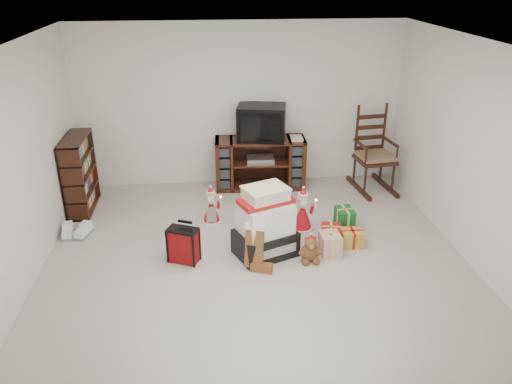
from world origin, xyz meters
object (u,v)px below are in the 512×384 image
Objects in this scene: rocking_chair at (373,160)px; gift_pile at (265,226)px; red_suitcase at (183,245)px; mrs_claus_figurine at (211,209)px; tv_stand at (260,163)px; santa_figurine at (302,214)px; teddy_bear at (310,250)px; bookshelf at (80,175)px; sneaker_pair at (76,232)px; crt_television at (262,123)px; gift_cluster at (341,233)px.

gift_pile is at bearing -143.01° from rocking_chair.
red_suitcase is 0.95× the size of mrs_claus_figurine.
santa_figurine is (0.40, -1.48, -0.16)m from tv_stand.
gift_pile is 1.60× the size of mrs_claus_figurine.
teddy_bear is (-1.40, -2.04, -0.32)m from rocking_chair.
bookshelf is at bearing 160.88° from mrs_claus_figurine.
tv_stand is 1.54m from santa_figurine.
rocking_chair reaches higher than sneaker_pair.
crt_television is (0.81, 1.14, 0.84)m from mrs_claus_figurine.
santa_figurine reaches higher than red_suitcase.
santa_figurine reaches higher than mrs_claus_figurine.
gift_pile is 1.69× the size of red_suitcase.
rocking_chair is 4.14× the size of teddy_bear.
red_suitcase is (-2.88, -1.90, -0.24)m from rocking_chair.
sneaker_pair is at bearing -172.08° from rocking_chair.
santa_figurine is at bearing -0.98° from sneaker_pair.
tv_stand reaches higher than teddy_bear.
bookshelf is 2.73m from crt_television.
santa_figurine is 0.77× the size of crt_television.
bookshelf reaches higher than sneaker_pair.
crt_television is (1.16, 2.11, 0.83)m from red_suitcase.
red_suitcase is at bearing -115.92° from tv_stand.
santa_figurine is at bearing -17.68° from bookshelf.
red_suitcase reaches higher than teddy_bear.
santa_figurine is at bearing -15.43° from mrs_claus_figurine.
gift_cluster is (0.42, -0.38, -0.11)m from santa_figurine.
sneaker_pair is at bearing 175.21° from red_suitcase.
sneaker_pair is (-1.77, -0.20, -0.15)m from mrs_claus_figurine.
crt_television reaches higher than gift_cluster.
bookshelf reaches higher than mrs_claus_figurine.
gift_pile is at bearing -169.49° from gift_cluster.
teddy_bear is at bearing -70.71° from crt_television.
tv_stand is 0.65m from crt_television.
bookshelf is at bearing 156.37° from red_suitcase.
tv_stand is at bearing 62.68° from gift_pile.
mrs_claus_figurine is 0.68× the size of crt_television.
crt_television is at bearing 29.07° from sneaker_pair.
red_suitcase is 1.62m from sneaker_pair.
bookshelf is 1.35× the size of crt_television.
teddy_bear is (0.51, -0.21, -0.24)m from gift_pile.
bookshelf reaches higher than gift_cluster.
bookshelf is 1.27× the size of gift_cluster.
santa_figurine is at bearing 138.25° from gift_cluster.
rocking_chair is at bearing 16.42° from sneaker_pair.
tv_stand reaches higher than sneaker_pair.
bookshelf is 2.89m from gift_pile.
teddy_bear is at bearing -15.61° from sneaker_pair.
teddy_bear is at bearing -140.86° from gift_cluster.
mrs_claus_figurine is (-1.19, 0.33, -0.03)m from santa_figurine.
tv_stand reaches higher than gift_cluster.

